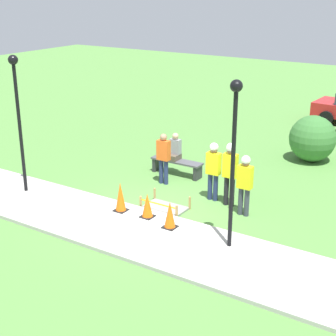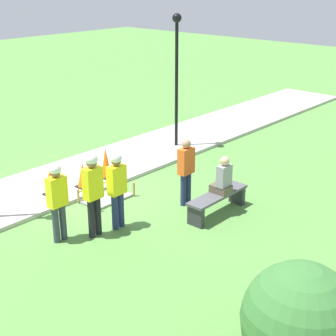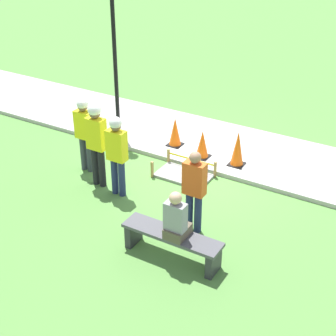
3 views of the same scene
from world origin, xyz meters
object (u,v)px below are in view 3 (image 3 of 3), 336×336
worker_trainee (84,129)px  bystander_in_orange_shirt (194,188)px  traffic_cone_sidewalk_edge (175,132)px  traffic_cone_far_patch (202,144)px  worker_supervisor (117,150)px  lamppost_near (113,28)px  person_seated_on_bench (176,220)px  worker_assistant (96,137)px  traffic_cone_near_patch (238,149)px  park_bench (172,240)px

worker_trainee → bystander_in_orange_shirt: 3.23m
traffic_cone_sidewalk_edge → worker_trainee: bearing=58.3°
traffic_cone_far_patch → worker_supervisor: size_ratio=0.38×
lamppost_near → person_seated_on_bench: bearing=136.1°
traffic_cone_far_patch → bystander_in_orange_shirt: (-1.11, 2.49, 0.50)m
traffic_cone_sidewalk_edge → lamppost_near: lamppost_near is taller
traffic_cone_far_patch → lamppost_near: bearing=-5.8°
traffic_cone_sidewalk_edge → bystander_in_orange_shirt: size_ratio=0.43×
worker_trainee → bystander_in_orange_shirt: (-3.12, 0.80, -0.09)m
worker_assistant → bystander_in_orange_shirt: worker_assistant is taller
traffic_cone_far_patch → bystander_in_orange_shirt: bystander_in_orange_shirt is taller
traffic_cone_near_patch → worker_supervisor: size_ratio=0.47×
worker_supervisor → bystander_in_orange_shirt: bearing=170.6°
traffic_cone_near_patch → traffic_cone_sidewalk_edge: traffic_cone_near_patch is taller
traffic_cone_sidewalk_edge → worker_supervisor: 2.45m
worker_assistant → lamppost_near: lamppost_near is taller
worker_supervisor → lamppost_near: (1.74, -2.43, 1.66)m
traffic_cone_far_patch → worker_assistant: bearing=56.1°
worker_supervisor → park_bench: bearing=148.5°
worker_trainee → lamppost_near: size_ratio=0.43×
traffic_cone_sidewalk_edge → park_bench: bearing=119.3°
person_seated_on_bench → bystander_in_orange_shirt: 0.97m
traffic_cone_far_patch → bystander_in_orange_shirt: size_ratio=0.41×
person_seated_on_bench → worker_trainee: worker_trainee is taller
traffic_cone_near_patch → lamppost_near: 4.05m
traffic_cone_near_patch → traffic_cone_far_patch: bearing=4.5°
worker_assistant → traffic_cone_far_patch: bearing=-123.9°
worker_supervisor → worker_trainee: (1.20, -0.48, -0.02)m
traffic_cone_near_patch → person_seated_on_bench: person_seated_on_bench is taller
traffic_cone_near_patch → worker_supervisor: bearing=53.4°
traffic_cone_sidewalk_edge → worker_supervisor: bearing=90.7°
park_bench → worker_trainee: worker_trainee is taller
bystander_in_orange_shirt → traffic_cone_near_patch: bearing=-84.1°
traffic_cone_near_patch → worker_assistant: bearing=43.7°
traffic_cone_far_patch → lamppost_near: lamppost_near is taller
lamppost_near → worker_trainee: bearing=105.4°
lamppost_near → bystander_in_orange_shirt: bearing=143.1°
worker_supervisor → traffic_cone_near_patch: bearing=-126.6°
traffic_cone_far_patch → worker_trainee: 2.70m
park_bench → lamppost_near: (3.73, -3.64, 2.33)m
worker_supervisor → traffic_cone_sidewalk_edge: bearing=-89.3°
park_bench → person_seated_on_bench: bearing=155.3°
person_seated_on_bench → worker_trainee: bearing=-27.9°
traffic_cone_near_patch → lamppost_near: bearing=-3.2°
bystander_in_orange_shirt → worker_supervisor: bearing=-9.4°
traffic_cone_near_patch → person_seated_on_bench: 3.55m
worker_trainee → worker_assistant: bearing=148.8°
traffic_cone_far_patch → traffic_cone_sidewalk_edge: (0.84, -0.21, 0.02)m
bystander_in_orange_shirt → lamppost_near: (3.66, -2.75, 1.77)m
bystander_in_orange_shirt → worker_trainee: bearing=-14.3°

